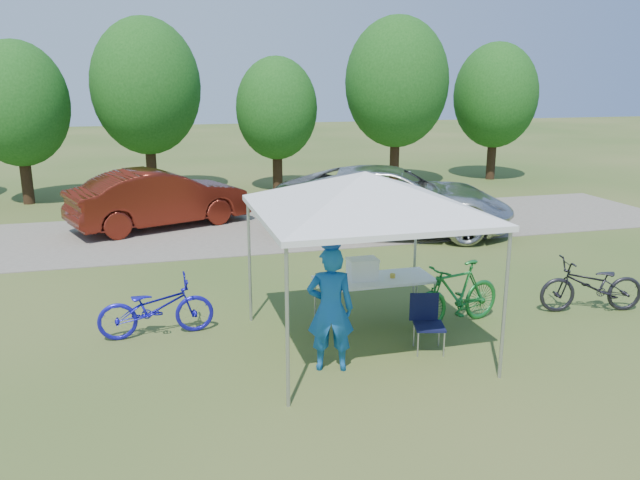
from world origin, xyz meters
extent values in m
plane|color=#2D5119|center=(0.00, 0.00, 0.00)|extent=(100.00, 100.00, 0.00)
cube|color=gray|center=(0.00, 8.00, 0.01)|extent=(24.00, 5.00, 0.02)
cylinder|color=#A5A5AA|center=(-1.50, -1.50, 1.05)|extent=(0.05, 0.05, 2.10)
cylinder|color=#A5A5AA|center=(1.50, -1.50, 1.05)|extent=(0.05, 0.05, 2.10)
cylinder|color=#A5A5AA|center=(-1.50, 1.50, 1.05)|extent=(0.05, 0.05, 2.10)
cylinder|color=#A5A5AA|center=(1.50, 1.50, 1.05)|extent=(0.05, 0.05, 2.10)
cube|color=silver|center=(0.00, 0.00, 2.14)|extent=(3.15, 3.15, 0.08)
pyramid|color=silver|center=(0.00, 0.00, 2.73)|extent=(4.53, 4.53, 0.55)
cylinder|color=#382314|center=(-7.00, 13.70, 0.88)|extent=(0.36, 0.36, 1.75)
ellipsoid|color=#144711|center=(-7.00, 13.70, 3.25)|extent=(3.20, 3.20, 4.00)
cylinder|color=#382314|center=(-3.00, 14.30, 1.01)|extent=(0.36, 0.36, 2.03)
ellipsoid|color=#144711|center=(-3.00, 14.30, 3.77)|extent=(3.71, 3.71, 4.64)
cylinder|color=#382314|center=(1.50, 14.10, 0.80)|extent=(0.36, 0.36, 1.61)
ellipsoid|color=#144711|center=(1.50, 14.10, 2.99)|extent=(2.94, 2.94, 3.68)
cylinder|color=#382314|center=(6.00, 13.80, 1.05)|extent=(0.36, 0.36, 2.10)
ellipsoid|color=#144711|center=(6.00, 13.80, 3.90)|extent=(3.84, 3.84, 4.80)
cylinder|color=#382314|center=(10.50, 14.40, 0.91)|extent=(0.36, 0.36, 1.82)
ellipsoid|color=#144711|center=(10.50, 14.40, 3.38)|extent=(3.33, 3.33, 4.16)
cube|color=white|center=(0.48, 0.82, 0.79)|extent=(1.97, 0.82, 0.04)
cylinder|color=#A5A5AA|center=(-0.45, 0.46, 0.38)|extent=(0.04, 0.04, 0.77)
cylinder|color=#A5A5AA|center=(1.41, 0.46, 0.38)|extent=(0.04, 0.04, 0.77)
cylinder|color=#A5A5AA|center=(-0.45, 1.17, 0.38)|extent=(0.04, 0.04, 0.77)
cylinder|color=#A5A5AA|center=(1.41, 1.17, 0.38)|extent=(0.04, 0.04, 0.77)
cube|color=black|center=(0.91, -0.44, 0.41)|extent=(0.53, 0.53, 0.04)
cube|color=black|center=(0.91, -0.23, 0.64)|extent=(0.43, 0.15, 0.44)
cylinder|color=#A5A5AA|center=(0.72, -0.64, 0.19)|extent=(0.02, 0.02, 0.39)
cylinder|color=#A5A5AA|center=(1.11, -0.64, 0.19)|extent=(0.02, 0.02, 0.39)
cylinder|color=#A5A5AA|center=(0.72, -0.25, 0.19)|extent=(0.02, 0.02, 0.39)
cylinder|color=#A5A5AA|center=(1.11, -0.25, 0.19)|extent=(0.02, 0.02, 0.39)
cube|color=white|center=(0.27, 0.82, 0.97)|extent=(0.47, 0.31, 0.31)
cube|color=white|center=(0.27, 0.82, 1.15)|extent=(0.49, 0.34, 0.04)
cylinder|color=gold|center=(0.78, 0.77, 0.84)|extent=(0.09, 0.09, 0.07)
imported|color=#1458A9|center=(-0.69, -0.61, 0.91)|extent=(0.75, 0.58, 1.81)
imported|color=#1713AA|center=(-3.06, 1.27, 0.48)|extent=(1.85, 0.72, 0.96)
imported|color=#176A28|center=(1.78, 0.40, 0.55)|extent=(1.89, 0.95, 1.10)
imported|color=black|center=(4.41, 0.36, 0.49)|extent=(1.95, 1.01, 0.97)
imported|color=silver|center=(3.16, 6.83, 0.90)|extent=(6.93, 4.95, 1.75)
imported|color=#57180E|center=(-2.83, 9.06, 0.82)|extent=(5.16, 3.33, 1.61)
camera|label=1|loc=(-2.97, -8.48, 4.03)|focal=35.00mm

